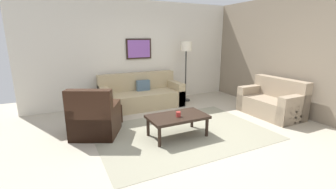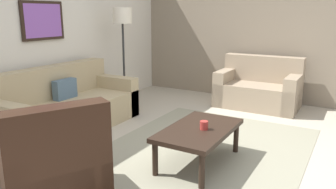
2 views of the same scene
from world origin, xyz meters
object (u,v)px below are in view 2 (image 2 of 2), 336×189
armchair_leather (54,174)px  cup (204,125)px  ottoman (35,152)px  couch_main (63,108)px  coffee_table (199,132)px  lamp_standing (123,26)px  couch_loveseat (259,90)px  framed_artwork (43,21)px

armchair_leather → cup: 1.58m
armchair_leather → ottoman: 0.83m
couch_main → cup: couch_main is taller
coffee_table → lamp_standing: lamp_standing is taller
couch_loveseat → ottoman: size_ratio=2.47×
lamp_standing → framed_artwork: bearing=158.5°
coffee_table → ottoman: bearing=125.2°
couch_main → framed_artwork: 1.30m
framed_artwork → armchair_leather: bearing=-129.9°
couch_loveseat → couch_main: bearing=140.7°
couch_loveseat → framed_artwork: (-2.44, 2.54, 1.21)m
ottoman → coffee_table: coffee_table is taller
cup → couch_main: bearing=88.0°
ottoman → framed_artwork: size_ratio=0.78×
couch_main → ottoman: couch_main is taller
armchair_leather → ottoman: size_ratio=1.92×
coffee_table → couch_loveseat: bearing=1.2°
ottoman → cup: (1.00, -1.50, 0.26)m
coffee_table → cup: (-0.02, -0.06, 0.10)m
couch_main → lamp_standing: 1.77m
ottoman → cup: size_ratio=6.05×
coffee_table → armchair_leather: bearing=153.4°
ottoman → coffee_table: bearing=-54.8°
coffee_table → framed_artwork: size_ratio=1.53×
couch_main → armchair_leather: bearing=-134.6°
cup → framed_artwork: bearing=85.3°
cup → armchair_leather: bearing=151.0°
coffee_table → lamp_standing: size_ratio=0.64×
couch_main → lamp_standing: (1.37, -0.06, 1.11)m
cup → lamp_standing: bearing=56.3°
couch_loveseat → cup: couch_loveseat is taller
armchair_leather → cup: armchair_leather is taller
couch_loveseat → cup: size_ratio=14.96×
couch_loveseat → framed_artwork: bearing=133.9°
armchair_leather → lamp_standing: (2.82, 1.41, 1.10)m
couch_loveseat → ottoman: bearing=159.4°
couch_main → lamp_standing: size_ratio=1.25×
ottoman → framed_artwork: (1.21, 1.16, 1.31)m
couch_loveseat → armchair_leather: bearing=171.0°
framed_artwork → couch_loveseat: bearing=-46.1°
ottoman → coffee_table: 1.76m
couch_loveseat → lamp_standing: lamp_standing is taller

